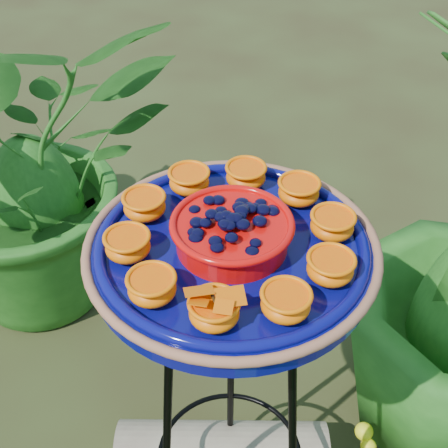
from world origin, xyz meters
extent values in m
torus|color=black|center=(0.11, 0.07, 0.83)|extent=(0.29, 0.29, 0.02)
cylinder|color=black|center=(0.07, 0.21, 0.42)|extent=(0.03, 0.08, 0.83)
cylinder|color=#080A61|center=(0.11, 0.07, 0.86)|extent=(0.51, 0.51, 0.04)
torus|color=#8F5A40|center=(0.11, 0.07, 0.88)|extent=(0.45, 0.45, 0.02)
torus|color=#080A61|center=(0.11, 0.07, 0.88)|extent=(0.41, 0.41, 0.02)
cylinder|color=red|center=(0.11, 0.07, 0.90)|extent=(0.20, 0.20, 0.04)
torus|color=red|center=(0.11, 0.07, 0.92)|extent=(0.18, 0.18, 0.01)
ellipsoid|color=black|center=(0.11, 0.07, 0.93)|extent=(0.15, 0.15, 0.03)
ellipsoid|color=#FF6402|center=(0.25, 0.13, 0.90)|extent=(0.07, 0.07, 0.03)
cylinder|color=orange|center=(0.25, 0.13, 0.92)|extent=(0.06, 0.06, 0.01)
ellipsoid|color=#FF6402|center=(0.18, 0.21, 0.90)|extent=(0.07, 0.07, 0.03)
cylinder|color=orange|center=(0.18, 0.21, 0.92)|extent=(0.06, 0.06, 0.01)
ellipsoid|color=#FF6402|center=(0.09, 0.23, 0.90)|extent=(0.07, 0.07, 0.03)
cylinder|color=orange|center=(0.09, 0.23, 0.92)|extent=(0.06, 0.06, 0.01)
ellipsoid|color=#FF6402|center=(0.00, 0.19, 0.90)|extent=(0.07, 0.07, 0.03)
cylinder|color=orange|center=(0.00, 0.19, 0.92)|extent=(0.06, 0.06, 0.01)
ellipsoid|color=#FF6402|center=(-0.04, 0.11, 0.90)|extent=(0.07, 0.07, 0.03)
cylinder|color=orange|center=(-0.04, 0.11, 0.92)|extent=(0.06, 0.06, 0.01)
ellipsoid|color=#FF6402|center=(-0.04, 0.01, 0.90)|extent=(0.07, 0.07, 0.03)
cylinder|color=orange|center=(-0.04, 0.01, 0.92)|extent=(0.06, 0.06, 0.01)
ellipsoid|color=#FF6402|center=(0.03, -0.06, 0.90)|extent=(0.07, 0.07, 0.03)
cylinder|color=orange|center=(0.03, -0.06, 0.92)|extent=(0.06, 0.06, 0.01)
ellipsoid|color=#FF6402|center=(0.12, -0.08, 0.90)|extent=(0.07, 0.07, 0.03)
cylinder|color=orange|center=(0.12, -0.08, 0.92)|extent=(0.06, 0.06, 0.01)
ellipsoid|color=#FF6402|center=(0.21, -0.04, 0.90)|extent=(0.07, 0.07, 0.03)
cylinder|color=orange|center=(0.21, -0.04, 0.92)|extent=(0.06, 0.06, 0.01)
ellipsoid|color=#FF6402|center=(0.25, 0.04, 0.90)|extent=(0.07, 0.07, 0.03)
cylinder|color=orange|center=(0.25, 0.04, 0.92)|extent=(0.06, 0.06, 0.01)
cylinder|color=black|center=(0.12, -0.08, 0.92)|extent=(0.02, 0.02, 0.00)
cube|color=orange|center=(0.10, -0.07, 0.93)|extent=(0.05, 0.04, 0.01)
cube|color=orange|center=(0.14, -0.07, 0.93)|extent=(0.05, 0.04, 0.01)
imported|color=#1D5516|center=(-0.66, 0.71, 0.48)|extent=(1.14, 1.14, 0.96)
camera|label=1|loc=(0.27, -0.60, 1.50)|focal=50.00mm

